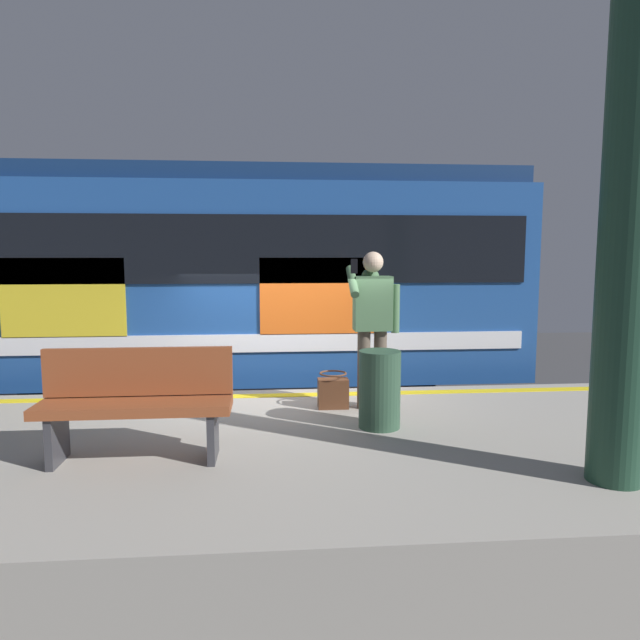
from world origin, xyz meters
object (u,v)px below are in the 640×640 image
at_px(handbag, 333,392).
at_px(station_column, 628,242).
at_px(bench, 136,400).
at_px(passenger, 372,316).
at_px(train_carriage, 205,275).
at_px(trash_bin, 380,389).

relative_size(handbag, station_column, 0.11).
bearing_deg(bench, passenger, -148.04).
bearing_deg(train_carriage, handbag, 119.39).
xyz_separation_m(handbag, bench, (1.77, 1.39, 0.31)).
distance_m(handbag, station_column, 3.28).
bearing_deg(train_carriage, station_column, 124.32).
height_order(passenger, trash_bin, passenger).
bearing_deg(trash_bin, bench, 17.09).
relative_size(bench, trash_bin, 2.06).
relative_size(train_carriage, passenger, 5.55).
bearing_deg(station_column, passenger, -56.61).
bearing_deg(handbag, trash_bin, 116.78).
xyz_separation_m(train_carriage, passenger, (-2.10, 3.00, -0.35)).
bearing_deg(trash_bin, station_column, 135.45).
distance_m(passenger, bench, 2.64).
bearing_deg(handbag, bench, 38.19).
bearing_deg(bench, train_carriage, -91.26).
height_order(train_carriage, trash_bin, train_carriage).
height_order(handbag, trash_bin, trash_bin).
bearing_deg(train_carriage, bench, 88.74).
height_order(bench, trash_bin, bench).
xyz_separation_m(passenger, station_column, (-1.43, 2.17, 0.76)).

